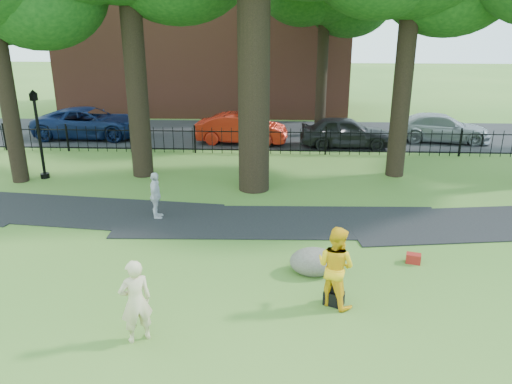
# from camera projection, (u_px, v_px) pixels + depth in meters

# --- Properties ---
(ground) EXTENTS (120.00, 120.00, 0.00)m
(ground) POSITION_uv_depth(u_px,v_px,m) (238.00, 286.00, 11.69)
(ground) COLOR #3C6A25
(ground) RESTS_ON ground
(footpath) EXTENTS (36.07, 3.85, 0.03)m
(footpath) POSITION_uv_depth(u_px,v_px,m) (281.00, 222.00, 15.31)
(footpath) COLOR black
(footpath) RESTS_ON ground
(street) EXTENTS (80.00, 7.00, 0.02)m
(street) POSITION_uv_depth(u_px,v_px,m) (263.00, 134.00, 26.76)
(street) COLOR black
(street) RESTS_ON ground
(iron_fence) EXTENTS (44.00, 0.04, 1.20)m
(iron_fence) POSITION_uv_depth(u_px,v_px,m) (260.00, 141.00, 22.79)
(iron_fence) COLOR black
(iron_fence) RESTS_ON ground
(brick_building) EXTENTS (18.00, 8.00, 12.00)m
(brick_building) POSITION_uv_depth(u_px,v_px,m) (207.00, 16.00, 32.49)
(brick_building) COLOR brown
(brick_building) RESTS_ON ground
(woman) EXTENTS (0.75, 0.68, 1.72)m
(woman) POSITION_uv_depth(u_px,v_px,m) (136.00, 301.00, 9.48)
(woman) COLOR beige
(woman) RESTS_ON ground
(man) EXTENTS (1.12, 1.09, 1.83)m
(man) POSITION_uv_depth(u_px,v_px,m) (336.00, 266.00, 10.68)
(man) COLOR yellow
(man) RESTS_ON ground
(pedestrian) EXTENTS (0.42, 0.90, 1.50)m
(pedestrian) POSITION_uv_depth(u_px,v_px,m) (156.00, 196.00, 15.38)
(pedestrian) COLOR silver
(pedestrian) RESTS_ON ground
(boulder) EXTENTS (1.34, 1.11, 0.69)m
(boulder) POSITION_uv_depth(u_px,v_px,m) (314.00, 260.00, 12.22)
(boulder) COLOR #5B594C
(boulder) RESTS_ON ground
(lamppost) EXTENTS (0.34, 0.34, 3.43)m
(lamppost) POSITION_uv_depth(u_px,v_px,m) (39.00, 136.00, 18.97)
(lamppost) COLOR black
(lamppost) RESTS_ON ground
(backpack) EXTENTS (0.49, 0.41, 0.32)m
(backpack) POSITION_uv_depth(u_px,v_px,m) (334.00, 298.00, 10.90)
(backpack) COLOR black
(backpack) RESTS_ON ground
(red_bag) EXTENTS (0.41, 0.32, 0.25)m
(red_bag) POSITION_uv_depth(u_px,v_px,m) (413.00, 258.00, 12.76)
(red_bag) COLOR maroon
(red_bag) RESTS_ON ground
(red_sedan) EXTENTS (4.59, 1.99, 1.47)m
(red_sedan) POSITION_uv_depth(u_px,v_px,m) (241.00, 129.00, 24.63)
(red_sedan) COLOR #A81B0C
(red_sedan) RESTS_ON ground
(navy_van) EXTENTS (5.59, 2.62, 1.55)m
(navy_van) POSITION_uv_depth(u_px,v_px,m) (90.00, 123.00, 25.81)
(navy_van) COLOR #0D1B43
(navy_van) RESTS_ON ground
(grey_car) EXTENTS (4.32, 1.76, 1.47)m
(grey_car) POSITION_uv_depth(u_px,v_px,m) (346.00, 132.00, 23.96)
(grey_car) COLOR black
(grey_car) RESTS_ON ground
(silver_car) EXTENTS (4.94, 2.48, 1.38)m
(silver_car) POSITION_uv_depth(u_px,v_px,m) (441.00, 128.00, 25.05)
(silver_car) COLOR #919498
(silver_car) RESTS_ON ground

